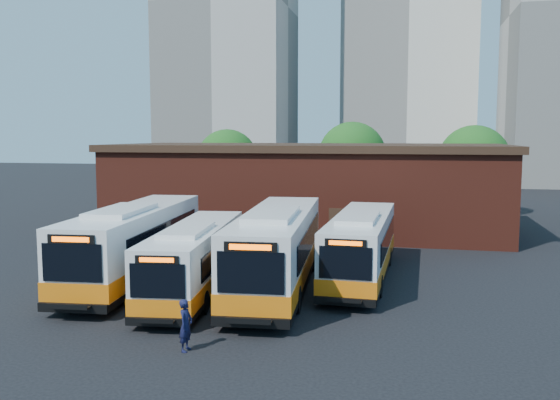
% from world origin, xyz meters
% --- Properties ---
extents(ground, '(220.00, 220.00, 0.00)m').
position_xyz_m(ground, '(0.00, 0.00, 0.00)').
color(ground, black).
extents(bus_west, '(3.98, 13.89, 3.74)m').
position_xyz_m(bus_west, '(-5.69, 2.85, 1.70)').
color(bus_west, silver).
rests_on(bus_west, ground).
extents(bus_midwest, '(3.65, 11.82, 3.18)m').
position_xyz_m(bus_midwest, '(-1.96, 1.15, 1.44)').
color(bus_midwest, silver).
rests_on(bus_midwest, ground).
extents(bus_mideast, '(3.89, 14.06, 3.79)m').
position_xyz_m(bus_mideast, '(1.48, 2.66, 1.72)').
color(bus_mideast, silver).
rests_on(bus_mideast, ground).
extents(bus_east, '(2.92, 12.35, 3.34)m').
position_xyz_m(bus_east, '(5.13, 5.40, 1.52)').
color(bus_east, silver).
rests_on(bus_east, ground).
extents(transit_worker, '(0.45, 0.65, 1.74)m').
position_xyz_m(transit_worker, '(0.27, -5.85, 0.87)').
color(transit_worker, '#121434').
rests_on(transit_worker, ground).
extents(depot_building, '(28.60, 12.60, 6.40)m').
position_xyz_m(depot_building, '(0.00, 20.00, 3.26)').
color(depot_building, '#5F2216').
rests_on(depot_building, ground).
extents(tree_west, '(6.00, 6.00, 7.65)m').
position_xyz_m(tree_west, '(-10.00, 32.00, 4.64)').
color(tree_west, '#382314').
rests_on(tree_west, ground).
extents(tree_mid, '(6.56, 6.56, 8.36)m').
position_xyz_m(tree_mid, '(2.00, 34.00, 5.08)').
color(tree_mid, '#382314').
rests_on(tree_mid, ground).
extents(tree_east, '(6.24, 6.24, 7.96)m').
position_xyz_m(tree_east, '(13.00, 31.00, 4.83)').
color(tree_east, '#382314').
rests_on(tree_east, ground).
extents(tower_left, '(20.00, 18.00, 56.20)m').
position_xyz_m(tower_left, '(-22.00, 72.00, 27.84)').
color(tower_left, '#B0ABA2').
rests_on(tower_left, ground).
extents(tower_center, '(22.00, 20.00, 61.20)m').
position_xyz_m(tower_center, '(7.00, 86.00, 30.34)').
color(tower_center, silver).
rests_on(tower_center, ground).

